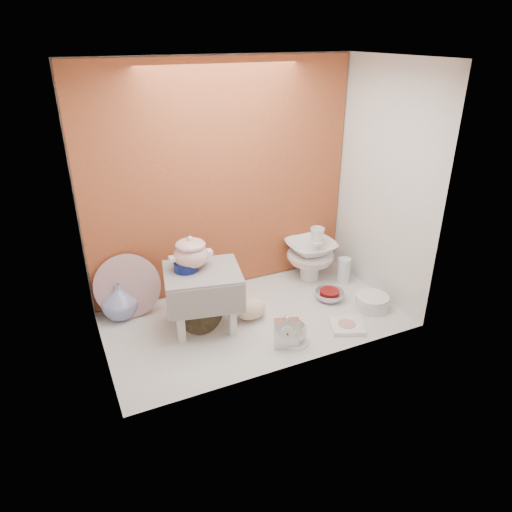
{
  "coord_description": "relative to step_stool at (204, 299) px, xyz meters",
  "views": [
    {
      "loc": [
        -1.03,
        -2.24,
        1.62
      ],
      "look_at": [
        0.02,
        0.02,
        0.42
      ],
      "focal_mm": 32.87,
      "sensor_mm": 36.0,
      "label": 1
    }
  ],
  "objects": [
    {
      "name": "blue_white_vase",
      "position": [
        -0.44,
        0.32,
        -0.07
      ],
      "size": [
        0.25,
        0.25,
        0.23
      ],
      "primitive_type": "imported",
      "rotation": [
        0.0,
        0.0,
        0.12
      ],
      "color": "white",
      "rests_on": "ground"
    },
    {
      "name": "porcelain_tower",
      "position": [
        0.89,
        0.26,
        0.0
      ],
      "size": [
        0.36,
        0.36,
        0.39
      ],
      "primitive_type": null,
      "rotation": [
        0.0,
        0.0,
        -0.07
      ],
      "color": "white",
      "rests_on": "ground"
    },
    {
      "name": "soup_tureen",
      "position": [
        -0.04,
        0.06,
        0.29
      ],
      "size": [
        0.24,
        0.24,
        0.2
      ],
      "primitive_type": null,
      "rotation": [
        0.0,
        0.0,
        -0.0
      ],
      "color": "white",
      "rests_on": "step_stool"
    },
    {
      "name": "clear_glass_vase",
      "position": [
        1.08,
        0.11,
        -0.1
      ],
      "size": [
        0.1,
        0.1,
        0.18
      ],
      "primitive_type": "cylinder",
      "rotation": [
        0.0,
        0.0,
        0.1
      ],
      "color": "silver",
      "rests_on": "ground"
    },
    {
      "name": "dinner_plate_stack",
      "position": [
        1.04,
        -0.26,
        -0.14
      ],
      "size": [
        0.28,
        0.28,
        0.09
      ],
      "primitive_type": "cylinder",
      "rotation": [
        0.0,
        0.0,
        -0.28
      ],
      "color": "white",
      "rests_on": "ground"
    },
    {
      "name": "lattice_dish",
      "position": [
        0.77,
        -0.38,
        -0.18
      ],
      "size": [
        0.25,
        0.25,
        0.03
      ],
      "primitive_type": "cube",
      "rotation": [
        0.0,
        0.0,
        -0.41
      ],
      "color": "white",
      "rests_on": "ground"
    },
    {
      "name": "lacquer_tray",
      "position": [
        -0.04,
        -0.04,
        -0.06
      ],
      "size": [
        0.28,
        0.12,
        0.26
      ],
      "primitive_type": null,
      "rotation": [
        0.0,
        0.0,
        -0.04
      ],
      "color": "black",
      "rests_on": "ground"
    },
    {
      "name": "crystal_bowl",
      "position": [
        0.86,
        -0.05,
        -0.16
      ],
      "size": [
        0.2,
        0.2,
        0.06
      ],
      "primitive_type": "imported",
      "rotation": [
        0.0,
        0.0,
        -0.01
      ],
      "color": "silver",
      "rests_on": "ground"
    },
    {
      "name": "cobalt_bowl",
      "position": [
        -0.08,
        0.05,
        0.21
      ],
      "size": [
        0.16,
        0.16,
        0.05
      ],
      "primitive_type": "cylinder",
      "rotation": [
        0.0,
        0.0,
        -0.2
      ],
      "color": "#0B1654",
      "rests_on": "step_stool"
    },
    {
      "name": "plush_pig",
      "position": [
        0.28,
        -0.05,
        -0.11
      ],
      "size": [
        0.3,
        0.26,
        0.15
      ],
      "primitive_type": "ellipsoid",
      "rotation": [
        0.0,
        0.0,
        -0.39
      ],
      "color": "beige",
      "rests_on": "ground"
    },
    {
      "name": "mantel_clock",
      "position": [
        0.35,
        -0.39,
        -0.09
      ],
      "size": [
        0.15,
        0.09,
        0.2
      ],
      "primitive_type": "cube",
      "rotation": [
        0.0,
        0.0,
        -0.32
      ],
      "color": "silver",
      "rests_on": "ground"
    },
    {
      "name": "ground",
      "position": [
        0.31,
        -0.05,
        -0.19
      ],
      "size": [
        1.8,
        1.8,
        0.0
      ],
      "primitive_type": "plane",
      "color": "silver",
      "rests_on": "ground"
    },
    {
      "name": "niche_shell",
      "position": [
        0.31,
        0.13,
        0.74
      ],
      "size": [
        1.86,
        1.03,
        1.53
      ],
      "color": "#AA462A",
      "rests_on": "ground"
    },
    {
      "name": "teacup_saucer",
      "position": [
        0.41,
        -0.37,
        -0.18
      ],
      "size": [
        0.22,
        0.22,
        0.01
      ],
      "primitive_type": "cylinder",
      "rotation": [
        0.0,
        0.0,
        -0.36
      ],
      "color": "white",
      "rests_on": "ground"
    },
    {
      "name": "step_stool",
      "position": [
        0.0,
        0.0,
        0.0
      ],
      "size": [
        0.5,
        0.45,
        0.38
      ],
      "primitive_type": null,
      "rotation": [
        0.0,
        0.0,
        -0.21
      ],
      "color": "silver",
      "rests_on": "ground"
    },
    {
      "name": "gold_rim_teacup",
      "position": [
        0.41,
        -0.37,
        -0.12
      ],
      "size": [
        0.15,
        0.15,
        0.11
      ],
      "primitive_type": "imported",
      "rotation": [
        0.0,
        0.0,
        0.11
      ],
      "color": "white",
      "rests_on": "teacup_saucer"
    },
    {
      "name": "floral_platter",
      "position": [
        -0.38,
        0.33,
        0.01
      ],
      "size": [
        0.42,
        0.2,
        0.4
      ],
      "primitive_type": null,
      "rotation": [
        0.0,
        0.0,
        -0.2
      ],
      "color": "silver",
      "rests_on": "ground"
    }
  ]
}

